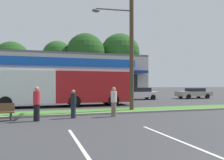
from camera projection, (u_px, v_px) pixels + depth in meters
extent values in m
cube|color=#427A2D|center=(103.00, 111.00, 15.99)|extent=(56.00, 2.20, 0.12)
cube|color=gray|center=(108.00, 113.00, 14.83)|extent=(56.00, 0.24, 0.12)
cube|color=silver|center=(79.00, 144.00, 7.50)|extent=(0.12, 4.80, 0.01)
cube|color=silver|center=(173.00, 138.00, 8.25)|extent=(0.12, 4.80, 0.01)
cube|color=#BCB7AD|center=(68.00, 77.00, 36.34)|extent=(23.02, 10.37, 6.04)
cube|color=black|center=(72.00, 85.00, 31.35)|extent=(19.34, 0.08, 3.14)
cube|color=navy|center=(73.00, 71.00, 30.75)|extent=(21.64, 1.40, 0.35)
cube|color=#1959AD|center=(72.00, 62.00, 31.37)|extent=(18.42, 0.16, 1.09)
cube|color=slate|center=(68.00, 57.00, 36.40)|extent=(23.02, 10.37, 0.30)
cylinder|color=#473323|center=(11.00, 84.00, 40.76)|extent=(0.44, 0.44, 4.02)
sphere|color=#1E4719|center=(12.00, 59.00, 40.84)|extent=(6.24, 6.24, 6.24)
cylinder|color=#473323|center=(58.00, 81.00, 45.51)|extent=(0.44, 0.44, 5.26)
sphere|color=#23511E|center=(58.00, 56.00, 45.59)|extent=(5.98, 5.98, 5.98)
cylinder|color=#473323|center=(86.00, 80.00, 44.69)|extent=(0.44, 0.44, 5.33)
sphere|color=#1E4719|center=(86.00, 52.00, 44.78)|extent=(7.40, 7.40, 7.40)
cylinder|color=#473323|center=(120.00, 80.00, 48.72)|extent=(0.44, 0.44, 5.38)
sphere|color=#23511E|center=(120.00, 53.00, 48.82)|extent=(8.29, 8.29, 8.29)
cylinder|color=#4C3826|center=(132.00, 41.00, 16.58)|extent=(0.30, 0.30, 10.05)
cylinder|color=#59595B|center=(114.00, 10.00, 16.35)|extent=(2.60, 0.37, 0.10)
ellipsoid|color=#59595B|center=(96.00, 11.00, 16.08)|extent=(0.56, 0.32, 0.24)
cube|color=#AD191E|center=(93.00, 87.00, 21.04)|extent=(6.88, 2.56, 2.70)
cube|color=silver|center=(20.00, 87.00, 19.12)|extent=(5.63, 2.56, 2.70)
cube|color=silver|center=(62.00, 70.00, 20.20)|extent=(12.00, 2.32, 0.20)
cube|color=black|center=(61.00, 81.00, 21.42)|extent=(11.49, 0.08, 1.19)
cylinder|color=black|center=(5.00, 103.00, 17.70)|extent=(1.00, 0.30, 1.00)
cylinder|color=black|center=(9.00, 101.00, 19.93)|extent=(1.00, 0.30, 1.00)
cylinder|color=black|center=(75.00, 101.00, 19.32)|extent=(1.00, 0.30, 1.00)
cylinder|color=black|center=(71.00, 99.00, 21.56)|extent=(1.00, 0.30, 1.00)
cylinder|color=black|center=(113.00, 100.00, 20.38)|extent=(1.00, 0.30, 1.00)
cylinder|color=black|center=(106.00, 99.00, 22.61)|extent=(1.00, 0.30, 1.00)
cube|color=#333338|center=(11.00, 116.00, 12.30)|extent=(0.08, 0.36, 0.45)
cube|color=#9E998C|center=(194.00, 94.00, 31.09)|extent=(4.72, 1.86, 0.64)
cube|color=black|center=(195.00, 90.00, 31.17)|extent=(2.13, 1.64, 0.44)
cylinder|color=black|center=(189.00, 97.00, 29.80)|extent=(0.64, 0.22, 0.64)
cylinder|color=black|center=(181.00, 96.00, 31.48)|extent=(0.64, 0.22, 0.64)
cylinder|color=black|center=(207.00, 96.00, 30.69)|extent=(0.64, 0.22, 0.64)
cylinder|color=black|center=(198.00, 96.00, 32.37)|extent=(0.64, 0.22, 0.64)
cube|color=silver|center=(139.00, 94.00, 28.70)|extent=(4.73, 1.81, 0.67)
cube|color=black|center=(141.00, 90.00, 28.78)|extent=(2.13, 1.59, 0.50)
cylinder|color=black|center=(131.00, 98.00, 27.43)|extent=(0.64, 0.22, 0.64)
cylinder|color=black|center=(126.00, 97.00, 29.07)|extent=(0.64, 0.22, 0.64)
cylinder|color=black|center=(153.00, 97.00, 28.32)|extent=(0.64, 0.22, 0.64)
cylinder|color=black|center=(147.00, 96.00, 29.96)|extent=(0.64, 0.22, 0.64)
cube|color=#515459|center=(101.00, 94.00, 27.89)|extent=(4.11, 1.87, 0.72)
cube|color=black|center=(99.00, 90.00, 27.83)|extent=(1.85, 1.64, 0.40)
cylinder|color=black|center=(109.00, 97.00, 29.11)|extent=(0.64, 0.22, 0.64)
cylinder|color=black|center=(113.00, 98.00, 27.42)|extent=(0.64, 0.22, 0.64)
cylinder|color=black|center=(89.00, 97.00, 28.34)|extent=(0.64, 0.22, 0.64)
cylinder|color=black|center=(92.00, 98.00, 26.65)|extent=(0.64, 0.22, 0.64)
cylinder|color=black|center=(37.00, 113.00, 12.13)|extent=(0.31, 0.31, 0.88)
cylinder|color=red|center=(37.00, 98.00, 12.14)|extent=(0.37, 0.37, 0.70)
sphere|color=tan|center=(37.00, 89.00, 12.15)|extent=(0.24, 0.24, 0.24)
cylinder|color=#1E2338|center=(73.00, 111.00, 13.20)|extent=(0.28, 0.28, 0.78)
cylinder|color=black|center=(73.00, 99.00, 13.21)|extent=(0.33, 0.33, 0.62)
sphere|color=tan|center=(73.00, 92.00, 13.22)|extent=(0.22, 0.22, 0.22)
cylinder|color=#726651|center=(114.00, 109.00, 13.84)|extent=(0.30, 0.30, 0.86)
cylinder|color=silver|center=(114.00, 97.00, 13.85)|extent=(0.36, 0.36, 0.68)
sphere|color=tan|center=(114.00, 89.00, 13.86)|extent=(0.24, 0.24, 0.24)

